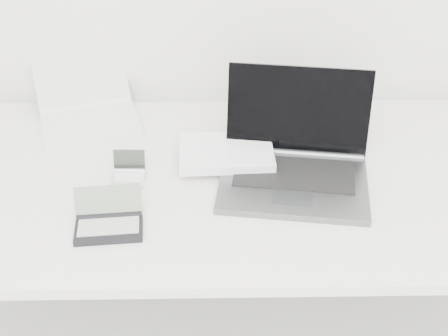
{
  "coord_description": "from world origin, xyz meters",
  "views": [
    {
      "loc": [
        -0.05,
        0.22,
        1.75
      ],
      "look_at": [
        -0.03,
        1.51,
        0.79
      ],
      "focal_mm": 50.0,
      "sensor_mm": 36.0,
      "label": 1
    }
  ],
  "objects_px": {
    "laptop_large": "(275,160)",
    "palmtop_charcoal": "(109,222)",
    "desk": "(235,190)",
    "netbook_open_white": "(88,112)"
  },
  "relations": [
    {
      "from": "laptop_large",
      "to": "desk",
      "type": "bearing_deg",
      "value": -162.39
    },
    {
      "from": "desk",
      "to": "palmtop_charcoal",
      "type": "distance_m",
      "value": 0.37
    },
    {
      "from": "desk",
      "to": "netbook_open_white",
      "type": "xyz_separation_m",
      "value": [
        -0.44,
        0.3,
        0.07
      ]
    },
    {
      "from": "desk",
      "to": "laptop_large",
      "type": "distance_m",
      "value": 0.14
    },
    {
      "from": "desk",
      "to": "netbook_open_white",
      "type": "relative_size",
      "value": 3.87
    },
    {
      "from": "laptop_large",
      "to": "netbook_open_white",
      "type": "relative_size",
      "value": 1.27
    },
    {
      "from": "laptop_large",
      "to": "palmtop_charcoal",
      "type": "xyz_separation_m",
      "value": [
        -0.42,
        -0.22,
        -0.02
      ]
    },
    {
      "from": "laptop_large",
      "to": "palmtop_charcoal",
      "type": "bearing_deg",
      "value": -144.75
    },
    {
      "from": "desk",
      "to": "netbook_open_white",
      "type": "distance_m",
      "value": 0.54
    },
    {
      "from": "desk",
      "to": "laptop_large",
      "type": "bearing_deg",
      "value": 9.73
    }
  ]
}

